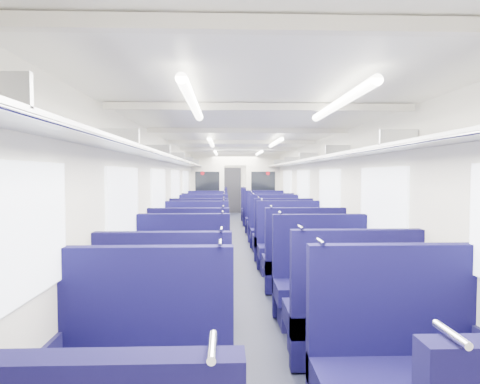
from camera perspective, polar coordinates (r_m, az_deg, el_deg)
The scene contains 35 objects.
floor at distance 9.80m, azimuth -0.17°, elevation -7.67°, with size 2.80×18.00×0.01m, color black.
ceiling at distance 9.67m, azimuth -0.17°, elevation 6.17°, with size 2.80×18.00×0.01m, color white.
wall_left at distance 9.72m, azimuth -8.44°, elevation -0.80°, with size 0.02×18.00×2.35m, color silver.
dado_left at distance 9.80m, azimuth -8.32°, elevation -5.62°, with size 0.03×17.90×0.70m, color #131139.
wall_right at distance 9.81m, azimuth 8.03°, elevation -0.77°, with size 0.02×18.00×2.35m, color silver.
dado_right at distance 9.89m, azimuth 7.92°, elevation -5.55°, with size 0.03×17.90×0.70m, color #131139.
wall_far at distance 18.66m, azimuth -1.04°, elevation 0.79°, with size 2.80×0.02×2.35m, color silver.
luggage_rack_left at distance 9.69m, azimuth -7.37°, elevation 3.91°, with size 0.36×17.40×0.18m.
luggage_rack_right at distance 9.77m, azimuth 6.98°, elevation 3.90°, with size 0.36×17.40×0.18m.
windows at distance 9.20m, azimuth -0.08°, elevation 0.56°, with size 2.78×15.60×0.75m.
ceiling_fittings at distance 9.41m, azimuth -0.12°, elevation 5.90°, with size 2.70×16.06×0.11m.
end_door at distance 18.60m, azimuth -1.04°, elevation 0.24°, with size 0.75×0.06×2.00m, color black.
bulkhead at distance 13.15m, azimuth -0.65°, elevation 0.33°, with size 2.80×0.10×2.35m.
seat_2 at distance 2.98m, azimuth -13.07°, elevation -24.20°, with size 1.15×0.64×1.28m.
seat_3 at distance 3.17m, azimuth 20.91°, elevation -22.59°, with size 1.15×0.64×1.28m.
seat_4 at distance 3.90m, azimuth -10.06°, elevation -17.56°, with size 1.15×0.64×1.28m.
seat_5 at distance 4.11m, azimuth 14.81°, elevation -16.56°, with size 1.15×0.64×1.28m.
seat_6 at distance 5.08m, azimuth -8.03°, elevation -12.76°, with size 1.15×0.64×1.28m.
seat_7 at distance 5.07m, azimuth 11.32°, elevation -12.82°, with size 1.15×0.64×1.28m.
seat_8 at distance 6.21m, azimuth -6.88°, elevation -9.94°, with size 1.15×0.64×1.28m.
seat_9 at distance 6.29m, azimuth 8.60°, elevation -9.79°, with size 1.15×0.64×1.28m.
seat_10 at distance 7.38m, azimuth -6.08°, elevation -7.95°, with size 1.15×0.64×1.28m.
seat_11 at distance 7.45m, azimuth 6.88°, elevation -7.84°, with size 1.15×0.64×1.28m.
seat_12 at distance 8.47m, azimuth -5.54°, elevation -6.58°, with size 1.15×0.64×1.28m.
seat_13 at distance 8.46m, azimuth 5.80°, elevation -6.60°, with size 1.15×0.64×1.28m.
seat_14 at distance 9.57m, azimuth -5.13°, elevation -5.53°, with size 1.15×0.64×1.28m.
seat_15 at distance 9.59m, azimuth 4.86°, elevation -5.52°, with size 1.15×0.64×1.28m.
seat_16 at distance 10.68m, azimuth -4.80°, elevation -4.69°, with size 1.15×0.64×1.28m.
seat_17 at distance 10.68m, azimuth 4.15°, elevation -4.70°, with size 1.15×0.64×1.28m.
seat_18 at distance 11.77m, azimuth -4.53°, elevation -4.03°, with size 1.15×0.64×1.28m.
seat_19 at distance 11.95m, azimuth 3.49°, elevation -3.92°, with size 1.15×0.64×1.28m.
seat_20 at distance 13.91m, azimuth -4.14°, elevation -3.02°, with size 1.15×0.64×1.28m.
seat_21 at distance 13.88m, azimuth 2.72°, elevation -3.03°, with size 1.15×0.64×1.28m.
seat_22 at distance 15.10m, azimuth -3.97°, elevation -2.59°, with size 1.15×0.64×1.28m.
seat_23 at distance 15.05m, azimuth 2.35°, elevation -2.60°, with size 1.15×0.64×1.28m.
Camera 1 is at (-0.31, -9.65, 1.73)m, focal length 31.29 mm.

